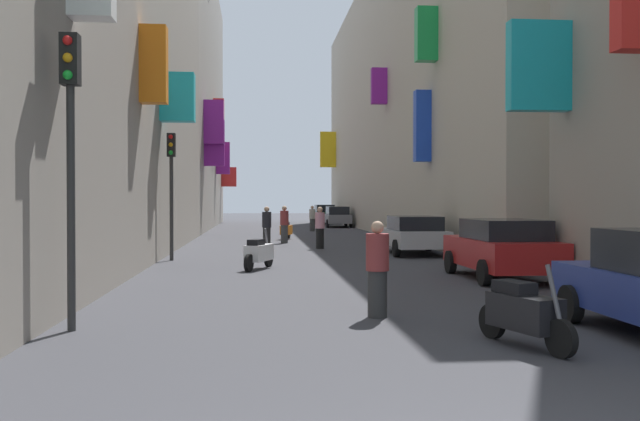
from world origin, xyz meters
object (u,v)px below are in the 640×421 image
(pedestrian_mid_street, at_px, (312,219))
(pedestrian_far_away, at_px, (377,270))
(scooter_white, at_px, (259,253))
(pedestrian_crossing, at_px, (284,225))
(traffic_light_near_corner, at_px, (171,174))
(pedestrian_near_right, at_px, (320,228))
(traffic_light_far_corner, at_px, (70,129))
(pedestrian_near_left, at_px, (267,227))
(parked_car_red, at_px, (502,247))
(parked_car_grey, at_px, (337,216))
(parked_car_green, at_px, (324,214))
(scooter_orange, at_px, (286,230))
(parked_car_silver, at_px, (414,234))
(scooter_black, at_px, (524,312))

(pedestrian_mid_street, bearing_deg, pedestrian_far_away, -92.66)
(scooter_white, bearing_deg, pedestrian_crossing, 84.25)
(traffic_light_near_corner, bearing_deg, scooter_white, -48.06)
(pedestrian_mid_street, relative_size, pedestrian_far_away, 1.01)
(scooter_white, bearing_deg, pedestrian_mid_street, 81.78)
(pedestrian_near_right, xyz_separation_m, traffic_light_far_corner, (-5.23, -16.85, 2.14))
(scooter_white, bearing_deg, pedestrian_near_left, 87.82)
(parked_car_red, relative_size, parked_car_grey, 0.95)
(parked_car_green, height_order, pedestrian_crossing, pedestrian_crossing)
(pedestrian_near_left, height_order, traffic_light_far_corner, traffic_light_far_corner)
(traffic_light_near_corner, bearing_deg, pedestrian_far_away, -67.15)
(parked_car_red, bearing_deg, parked_car_green, 90.49)
(parked_car_red, xyz_separation_m, pedestrian_crossing, (-4.74, 14.60, 0.07))
(scooter_orange, height_order, pedestrian_near_left, pedestrian_near_left)
(parked_car_green, bearing_deg, parked_car_silver, -90.02)
(parked_car_grey, bearing_deg, pedestrian_mid_street, -109.11)
(scooter_black, bearing_deg, pedestrian_far_away, 121.33)
(pedestrian_near_right, bearing_deg, pedestrian_near_left, 150.61)
(parked_car_silver, xyz_separation_m, scooter_orange, (-4.16, 9.77, -0.26))
(parked_car_silver, bearing_deg, pedestrian_near_right, 135.53)
(parked_car_silver, height_order, pedestrian_far_away, pedestrian_far_away)
(traffic_light_near_corner, bearing_deg, parked_car_grey, 72.57)
(parked_car_red, bearing_deg, pedestrian_near_left, 114.65)
(parked_car_silver, bearing_deg, pedestrian_far_away, -105.54)
(scooter_orange, bearing_deg, pedestrian_crossing, -93.95)
(parked_car_grey, relative_size, scooter_black, 2.47)
(parked_car_green, distance_m, parked_car_grey, 7.74)
(traffic_light_near_corner, bearing_deg, scooter_black, -65.52)
(scooter_white, height_order, pedestrian_near_left, pedestrian_near_left)
(pedestrian_crossing, relative_size, pedestrian_near_right, 1.01)
(pedestrian_far_away, bearing_deg, pedestrian_crossing, 92.17)
(parked_car_grey, xyz_separation_m, scooter_white, (-5.75, -30.25, -0.31))
(parked_car_silver, height_order, scooter_white, parked_car_silver)
(scooter_white, height_order, pedestrian_far_away, pedestrian_far_away)
(scooter_white, xyz_separation_m, pedestrian_near_left, (0.35, 9.21, 0.37))
(pedestrian_near_left, bearing_deg, scooter_white, -92.18)
(scooter_white, height_order, pedestrian_crossing, pedestrian_crossing)
(parked_car_silver, xyz_separation_m, scooter_black, (-2.13, -15.52, -0.26))
(pedestrian_near_left, xyz_separation_m, traffic_light_near_corner, (-3.13, -6.12, 1.95))
(pedestrian_near_left, bearing_deg, pedestrian_near_right, -29.39)
(parked_car_green, relative_size, pedestrian_mid_street, 2.72)
(scooter_black, distance_m, scooter_white, 11.07)
(scooter_black, relative_size, pedestrian_near_right, 1.04)
(pedestrian_crossing, xyz_separation_m, traffic_light_near_corner, (-3.96, -8.59, 1.95))
(parked_car_silver, distance_m, scooter_black, 15.66)
(parked_car_silver, xyz_separation_m, traffic_light_far_corner, (-8.33, -13.81, 2.24))
(parked_car_green, height_order, pedestrian_far_away, pedestrian_far_away)
(parked_car_silver, height_order, parked_car_grey, parked_car_grey)
(parked_car_red, xyz_separation_m, parked_car_green, (-0.35, 40.91, 0.04))
(scooter_black, distance_m, pedestrian_near_left, 19.98)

